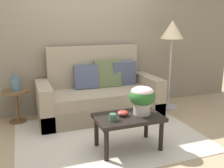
{
  "coord_description": "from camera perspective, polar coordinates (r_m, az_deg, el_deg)",
  "views": [
    {
      "loc": [
        -1.12,
        -3.16,
        1.6
      ],
      "look_at": [
        0.11,
        0.18,
        0.72
      ],
      "focal_mm": 40.86,
      "sensor_mm": 36.0,
      "label": 1
    }
  ],
  "objects": [
    {
      "name": "side_table",
      "position": [
        4.34,
        -20.63,
        -3.44
      ],
      "size": [
        0.41,
        0.41,
        0.53
      ],
      "color": "brown",
      "rests_on": "ground"
    },
    {
      "name": "coffee_mug",
      "position": [
        3.05,
        0.24,
        -7.44
      ],
      "size": [
        0.13,
        0.09,
        0.09
      ],
      "color": "#3D664C",
      "rests_on": "coffee_table"
    },
    {
      "name": "potted_plant",
      "position": [
        3.22,
        6.77,
        -2.91
      ],
      "size": [
        0.34,
        0.34,
        0.36
      ],
      "color": "#B7B2A8",
      "rests_on": "coffee_table"
    },
    {
      "name": "ground_plane",
      "position": [
        3.71,
        -0.63,
        -11.56
      ],
      "size": [
        14.0,
        14.0,
        0.0
      ],
      "primitive_type": "plane",
      "color": "tan"
    },
    {
      "name": "table_vase",
      "position": [
        4.26,
        -20.74,
        0.11
      ],
      "size": [
        0.12,
        0.12,
        0.28
      ],
      "color": "slate",
      "rests_on": "side_table"
    },
    {
      "name": "coffee_table",
      "position": [
        3.24,
        3.69,
        -8.25
      ],
      "size": [
        0.84,
        0.52,
        0.45
      ],
      "color": "black",
      "rests_on": "ground"
    },
    {
      "name": "floor_lamp",
      "position": [
        4.72,
        13.25,
        10.48
      ],
      "size": [
        0.41,
        0.41,
        1.61
      ],
      "color": "#B2B2B7",
      "rests_on": "ground"
    },
    {
      "name": "wall_back",
      "position": [
        4.64,
        -6.29,
        10.77
      ],
      "size": [
        6.4,
        0.12,
        2.7
      ],
      "primitive_type": "cube",
      "color": "gray",
      "rests_on": "ground"
    },
    {
      "name": "snack_bowl",
      "position": [
        3.2,
        2.45,
        -6.49
      ],
      "size": [
        0.13,
        0.13,
        0.07
      ],
      "color": "#B2382D",
      "rests_on": "coffee_table"
    },
    {
      "name": "area_rug",
      "position": [
        3.73,
        -0.73,
        -11.37
      ],
      "size": [
        2.54,
        1.93,
        0.01
      ],
      "primitive_type": "cube",
      "color": "beige",
      "rests_on": "ground"
    },
    {
      "name": "couch",
      "position": [
        4.39,
        -2.86,
        -2.51
      ],
      "size": [
        2.04,
        0.9,
        1.17
      ],
      "color": "gray",
      "rests_on": "ground"
    }
  ]
}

